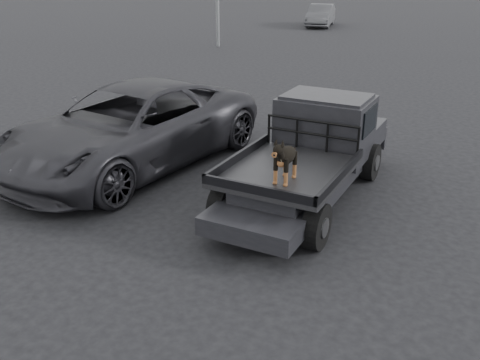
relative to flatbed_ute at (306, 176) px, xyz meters
The scene contains 7 objects.
ground 2.33m from the flatbed_ute, 107.50° to the right, with size 120.00×120.00×0.00m, color black.
flatbed_ute is the anchor object (origin of this frame).
ute_cab 1.31m from the flatbed_ute, 90.00° to the left, with size 1.72×1.30×0.88m, color black, non-canonical shape.
headache_rack 0.76m from the flatbed_ute, 90.00° to the left, with size 1.80×0.08×0.55m, color black, non-canonical shape.
dog 1.66m from the flatbed_ute, 83.63° to the right, with size 0.32×0.60×0.74m, color black, non-canonical shape.
parked_suv 4.03m from the flatbed_ute, behind, with size 2.90×6.29×1.75m, color #29282D.
distant_car_a 27.57m from the flatbed_ute, 109.10° to the left, with size 1.46×4.19×1.38m, color #444548.
Camera 1 is at (3.89, -6.65, 4.27)m, focal length 40.00 mm.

